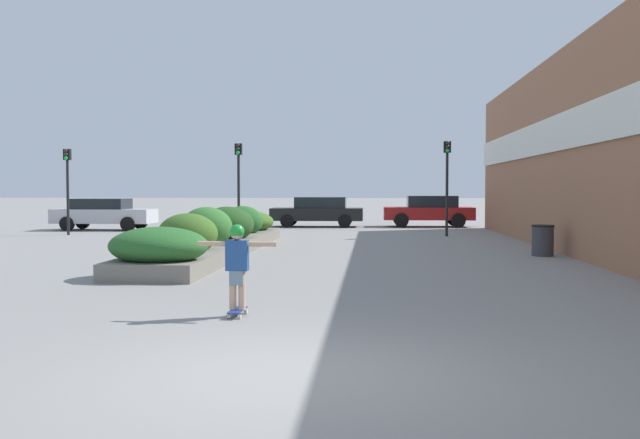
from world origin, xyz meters
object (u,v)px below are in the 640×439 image
(skateboarder, at_px, (237,258))
(car_rightmost, at_px, (429,210))
(traffic_light_right, at_px, (447,172))
(skateboard, at_px, (237,311))
(car_center_left, at_px, (318,211))
(traffic_light_left, at_px, (238,174))
(car_center_right, at_px, (618,213))
(car_leftmost, at_px, (104,213))
(traffic_light_far_left, at_px, (67,177))
(trash_bin, at_px, (543,240))

(skateboarder, xyz_separation_m, car_rightmost, (4.87, 25.77, -0.04))
(skateboarder, xyz_separation_m, traffic_light_right, (4.96, 18.29, 1.69))
(skateboard, relative_size, car_center_left, 0.13)
(skateboard, height_order, traffic_light_left, traffic_light_left)
(car_rightmost, bearing_deg, skateboard, 169.30)
(car_center_right, relative_size, traffic_light_left, 1.06)
(car_leftmost, relative_size, car_rightmost, 1.02)
(skateboard, relative_size, traffic_light_far_left, 0.17)
(trash_bin, bearing_deg, car_leftmost, 145.83)
(car_leftmost, bearing_deg, traffic_light_right, 77.40)
(trash_bin, height_order, traffic_light_left, traffic_light_left)
(car_center_left, relative_size, car_rightmost, 1.03)
(trash_bin, relative_size, car_rightmost, 0.20)
(car_leftmost, bearing_deg, trash_bin, 55.83)
(car_center_left, height_order, car_center_right, car_center_right)
(trash_bin, xyz_separation_m, car_leftmost, (-17.17, 11.66, 0.33))
(traffic_light_left, bearing_deg, car_leftmost, 152.00)
(skateboarder, xyz_separation_m, traffic_light_left, (-3.37, 17.99, 1.65))
(skateboard, height_order, skateboarder, skateboarder)
(skateboarder, height_order, trash_bin, skateboarder)
(traffic_light_left, bearing_deg, car_center_right, 14.25)
(car_center_right, bearing_deg, trash_bin, 153.15)
(car_rightmost, xyz_separation_m, traffic_light_left, (-8.24, -7.78, 1.69))
(car_rightmost, bearing_deg, car_center_right, -114.51)
(trash_bin, xyz_separation_m, traffic_light_far_left, (-17.27, 8.02, 1.96))
(traffic_light_left, height_order, traffic_light_right, traffic_light_right)
(traffic_light_right, bearing_deg, car_leftmost, 167.40)
(car_center_right, distance_m, traffic_light_left, 16.85)
(car_leftmost, xyz_separation_m, traffic_light_left, (7.02, -3.74, 1.74))
(car_center_right, bearing_deg, car_leftmost, 90.96)
(car_center_right, height_order, traffic_light_right, traffic_light_right)
(car_leftmost, bearing_deg, car_center_right, 90.96)
(car_rightmost, bearing_deg, skateboarder, 169.30)
(skateboard, height_order, traffic_light_far_left, traffic_light_far_left)
(car_center_left, distance_m, traffic_light_left, 8.00)
(traffic_light_far_left, bearing_deg, skateboarder, -59.88)
(skateboarder, distance_m, car_rightmost, 26.22)
(skateboarder, bearing_deg, traffic_light_left, 103.16)
(car_rightmost, height_order, traffic_light_right, traffic_light_right)
(car_leftmost, height_order, traffic_light_far_left, traffic_light_far_left)
(car_leftmost, xyz_separation_m, car_rightmost, (15.26, 4.04, 0.05))
(car_leftmost, xyz_separation_m, car_center_right, (23.27, 0.39, 0.06))
(skateboarder, height_order, car_leftmost, car_leftmost)
(car_leftmost, distance_m, traffic_light_far_left, 3.99)
(skateboard, distance_m, car_center_left, 25.35)
(car_leftmost, height_order, traffic_light_left, traffic_light_left)
(traffic_light_right, bearing_deg, traffic_light_left, -177.92)
(car_leftmost, bearing_deg, skateboarder, 25.57)
(skateboarder, distance_m, car_center_left, 25.34)
(skateboarder, xyz_separation_m, car_leftmost, (-10.40, 21.72, -0.09))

